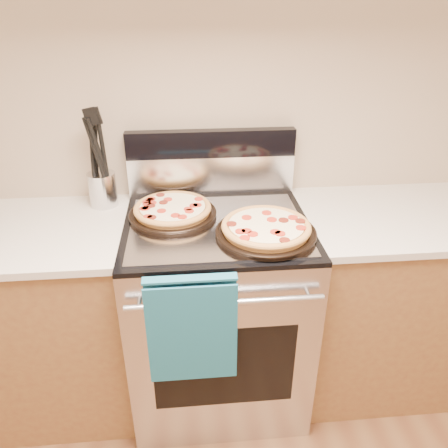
{
  "coord_description": "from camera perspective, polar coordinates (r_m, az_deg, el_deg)",
  "views": [
    {
      "loc": [
        -0.12,
        0.07,
        1.75
      ],
      "look_at": [
        0.02,
        1.55,
        0.97
      ],
      "focal_mm": 35.0,
      "sensor_mm": 36.0,
      "label": 1
    }
  ],
  "objects": [
    {
      "name": "utensil_crock",
      "position": [
        2.01,
        -15.56,
        4.39
      ],
      "size": [
        0.16,
        0.16,
        0.15
      ],
      "primitive_type": "cylinder",
      "rotation": [
        0.0,
        0.0,
        -0.42
      ],
      "color": "silver",
      "rests_on": "countertop_left"
    },
    {
      "name": "cabinet_left",
      "position": [
        2.22,
        -24.74,
        -11.54
      ],
      "size": [
        1.0,
        0.62,
        0.88
      ],
      "primitive_type": "cube",
      "color": "brown",
      "rests_on": "ground"
    },
    {
      "name": "countertop_right",
      "position": [
        2.08,
        23.92,
        0.96
      ],
      "size": [
        1.02,
        0.64,
        0.03
      ],
      "primitive_type": "cube",
      "color": "beige",
      "rests_on": "cabinet_right"
    },
    {
      "name": "cabinet_right",
      "position": [
        2.31,
        21.75,
        -9.16
      ],
      "size": [
        1.0,
        0.62,
        0.88
      ],
      "primitive_type": "cube",
      "color": "brown",
      "rests_on": "ground"
    },
    {
      "name": "dish_towel",
      "position": [
        1.6,
        -4.2,
        -13.3
      ],
      "size": [
        0.32,
        0.05,
        0.42
      ],
      "primitive_type": null,
      "color": "#185878",
      "rests_on": "oven_handle"
    },
    {
      "name": "pepperoni_pizza_back",
      "position": [
        1.84,
        -6.72,
        1.77
      ],
      "size": [
        0.36,
        0.36,
        0.05
      ],
      "primitive_type": null,
      "rotation": [
        0.0,
        0.0,
        0.0
      ],
      "color": "#BB8139",
      "rests_on": "foil_sheet"
    },
    {
      "name": "range_body",
      "position": [
        2.05,
        -0.84,
        -11.52
      ],
      "size": [
        0.76,
        0.68,
        0.9
      ],
      "primitive_type": "cube",
      "color": "#B7B7BC",
      "rests_on": "ground"
    },
    {
      "name": "backsplash_lower",
      "position": [
        2.04,
        -1.64,
        6.45
      ],
      "size": [
        0.76,
        0.06,
        0.18
      ],
      "primitive_type": "cube",
      "color": "silver",
      "rests_on": "cooktop"
    },
    {
      "name": "pepperoni_pizza_front",
      "position": [
        1.69,
        5.51,
        -0.66
      ],
      "size": [
        0.44,
        0.44,
        0.05
      ],
      "primitive_type": null,
      "rotation": [
        0.0,
        0.0,
        -0.16
      ],
      "color": "#BB8139",
      "rests_on": "foil_sheet"
    },
    {
      "name": "cooktop",
      "position": [
        1.8,
        -0.94,
        -0.12
      ],
      "size": [
        0.76,
        0.68,
        0.02
      ],
      "primitive_type": "cube",
      "color": "black",
      "rests_on": "range_body"
    },
    {
      "name": "foil_sheet",
      "position": [
        1.77,
        -0.86,
        -0.2
      ],
      "size": [
        0.7,
        0.55,
        0.01
      ],
      "primitive_type": "cube",
      "color": "gray",
      "rests_on": "cooktop"
    },
    {
      "name": "oven_window",
      "position": [
        1.81,
        0.05,
        -18.24
      ],
      "size": [
        0.56,
        0.01,
        0.4
      ],
      "primitive_type": "cube",
      "color": "black",
      "rests_on": "range_body"
    },
    {
      "name": "wall_back",
      "position": [
        1.98,
        -1.86,
        16.08
      ],
      "size": [
        4.0,
        0.0,
        4.0
      ],
      "primitive_type": "plane",
      "rotation": [
        1.57,
        0.0,
        0.0
      ],
      "color": "tan",
      "rests_on": "ground"
    },
    {
      "name": "oven_handle",
      "position": [
        1.54,
        0.2,
        -10.27
      ],
      "size": [
        0.7,
        0.03,
        0.03
      ],
      "primitive_type": "cylinder",
      "rotation": [
        0.0,
        1.57,
        0.0
      ],
      "color": "silver",
      "rests_on": "range_body"
    },
    {
      "name": "backsplash_upper",
      "position": [
        1.99,
        -1.7,
        10.48
      ],
      "size": [
        0.76,
        0.06,
        0.12
      ],
      "primitive_type": "cube",
      "color": "black",
      "rests_on": "backsplash_lower"
    }
  ]
}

